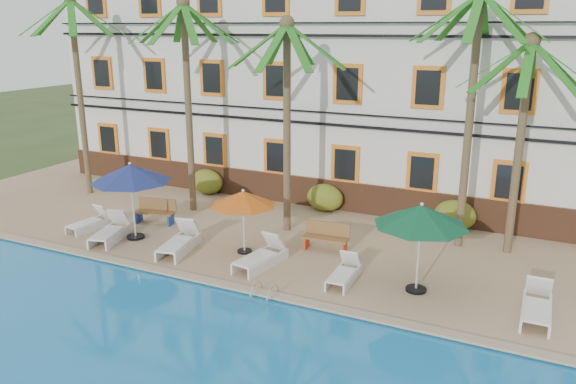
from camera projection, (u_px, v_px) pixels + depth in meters
The scene contains 24 objects.
ground at pixel (219, 276), 17.10m from camera, with size 100.00×100.00×0.00m, color #384C23.
pool_deck at pixel (289, 223), 21.39m from camera, with size 30.00×12.00×0.25m, color tan.
pool_coping at pixel (202, 280), 16.24m from camera, with size 30.00×0.35×0.06m, color tan.
hotel_building at pixel (339, 73), 24.22m from camera, with size 25.40×6.44×10.22m.
palm_a at pixel (77, 70), 23.31m from camera, with size 4.10×4.10×8.41m.
palm_b at pixel (187, 78), 21.07m from camera, with size 4.10×4.10×8.16m.
palm_c at pixel (287, 97), 18.95m from camera, with size 4.10×4.10×7.43m.
palm_d at pixel (473, 86), 17.36m from camera, with size 4.10×4.10×8.31m.
palm_e at pixel (523, 115), 17.04m from camera, with size 4.10×4.10×6.91m.
shrub_left at pixel (207, 182), 24.54m from camera, with size 1.50×0.90×1.10m, color #194F16.
shrub_mid at pixel (325, 198), 22.25m from camera, with size 1.50×0.90×1.10m, color #194F16.
shrub_right at pixel (455, 215), 20.18m from camera, with size 1.50×0.90×1.10m, color #194F16.
umbrella_blue at pixel (131, 174), 18.86m from camera, with size 2.72×2.72×2.72m.
umbrella_red at pixel (243, 199), 17.78m from camera, with size 2.14×2.14×2.14m.
umbrella_green at pixel (421, 216), 15.00m from camera, with size 2.58×2.58×2.58m.
lounger_a at pixel (91, 222), 20.33m from camera, with size 0.81×1.76×0.80m.
lounger_b at pixel (111, 231), 19.30m from camera, with size 1.22×2.09×0.93m.
lounger_c at pixel (180, 242), 18.31m from camera, with size 1.11×2.16×0.97m.
lounger_d at pixel (261, 256), 17.18m from camera, with size 1.03×2.08×0.94m.
lounger_e at pixel (344, 273), 16.14m from camera, with size 0.65×1.69×0.79m.
lounger_f at pixel (537, 306), 14.12m from camera, with size 0.71×1.95×0.92m.
bench_left at pixel (155, 211), 20.91m from camera, with size 1.56×0.76×0.93m.
bench_right at pixel (326, 236), 18.35m from camera, with size 1.53×0.59×0.93m.
pool_ladder at pixel (265, 296), 15.30m from camera, with size 0.54×0.74×0.74m.
Camera 1 is at (8.62, -13.25, 7.31)m, focal length 35.00 mm.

